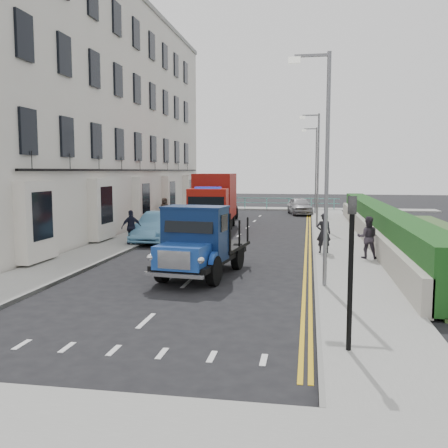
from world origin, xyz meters
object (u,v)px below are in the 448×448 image
Objects in this scene: red_lorry at (214,200)px; lamp_near at (323,156)px; pedestrian_east_near at (324,233)px; bedford_lorry at (197,246)px; lamp_far at (314,165)px; lamp_mid at (316,164)px; parked_car_front at (160,227)px.

lamp_near is at bearing -70.91° from red_lorry.
red_lorry reaches higher than pedestrian_east_near.
pedestrian_east_near is (4.26, 5.29, -0.13)m from bedford_lorry.
pedestrian_east_near is at bearing -89.29° from lamp_far.
lamp_near is 4.15× the size of pedestrian_east_near.
lamp_mid is at bearing 90.00° from lamp_near.
pedestrian_east_near is at bearing 87.67° from lamp_near.
pedestrian_east_near is (0.25, 6.09, -3.03)m from lamp_near.
parked_car_front is (-3.77, 8.19, -0.38)m from bedford_lorry.
lamp_far is 4.15× the size of pedestrian_east_near.
bedford_lorry reaches higher than parked_car_front.
lamp_far is 20.14m from pedestrian_east_near.
red_lorry is 10.49m from pedestrian_east_near.
lamp_near is at bearing 78.11° from pedestrian_east_near.
parked_car_front is at bearing 122.14° from bedford_lorry.
bedford_lorry is 1.23× the size of parked_car_front.
bedford_lorry is 3.10× the size of pedestrian_east_near.
lamp_near is 6.81m from pedestrian_east_near.
lamp_mid and lamp_far have the same top height.
red_lorry is 3.91× the size of pedestrian_east_near.
parked_car_front is at bearing -114.58° from lamp_far.
lamp_far is at bearing 90.00° from lamp_near.
lamp_mid is at bearing 10.83° from red_lorry.
lamp_far reaches higher than bedford_lorry.
lamp_mid is at bearing -90.00° from lamp_far.
lamp_near is 26.00m from lamp_far.
parked_car_front is at bearing -29.46° from pedestrian_east_near.
bedford_lorry is 6.79m from pedestrian_east_near.
pedestrian_east_near is (6.29, -8.35, -0.84)m from red_lorry.
lamp_far is 1.65× the size of parked_car_front.
lamp_mid reaches higher than parked_car_front.
red_lorry reaches higher than bedford_lorry.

